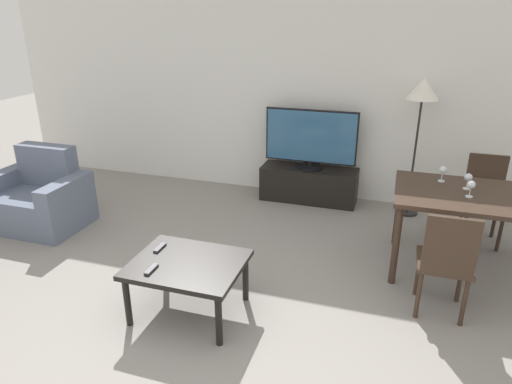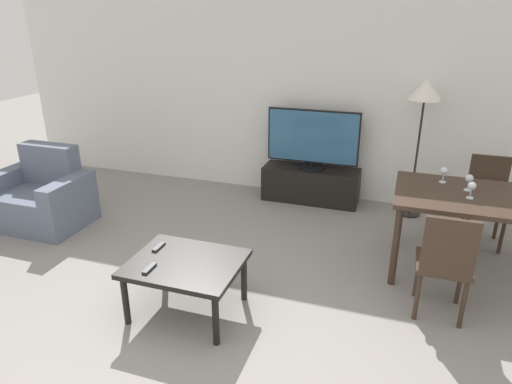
# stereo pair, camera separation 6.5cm
# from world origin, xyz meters

# --- Properties ---
(ground_plane) EXTENTS (18.00, 18.00, 0.00)m
(ground_plane) POSITION_xyz_m (0.00, 0.00, 0.00)
(ground_plane) COLOR gray
(wall_back) EXTENTS (8.00, 0.06, 2.70)m
(wall_back) POSITION_xyz_m (0.00, 3.50, 1.35)
(wall_back) COLOR white
(wall_back) RESTS_ON ground_plane
(armchair) EXTENTS (1.03, 0.74, 0.85)m
(armchair) POSITION_xyz_m (-2.47, 1.64, 0.30)
(armchair) COLOR slate
(armchair) RESTS_ON ground_plane
(tv_stand) EXTENTS (1.18, 0.39, 0.42)m
(tv_stand) POSITION_xyz_m (0.23, 3.23, 0.21)
(tv_stand) COLOR black
(tv_stand) RESTS_ON ground_plane
(tv) EXTENTS (1.11, 0.32, 0.72)m
(tv) POSITION_xyz_m (0.23, 3.23, 0.79)
(tv) COLOR black
(tv) RESTS_ON tv_stand
(coffee_table) EXTENTS (0.85, 0.69, 0.45)m
(coffee_table) POSITION_xyz_m (-0.20, 0.69, 0.39)
(coffee_table) COLOR black
(coffee_table) RESTS_ON ground_plane
(dining_table) EXTENTS (1.29, 0.89, 0.77)m
(dining_table) POSITION_xyz_m (1.90, 1.99, 0.68)
(dining_table) COLOR #38281E
(dining_table) RESTS_ON ground_plane
(dining_chair_near) EXTENTS (0.40, 0.40, 0.89)m
(dining_chair_near) POSITION_xyz_m (1.67, 1.23, 0.49)
(dining_chair_near) COLOR #38281E
(dining_chair_near) RESTS_ON ground_plane
(dining_chair_far) EXTENTS (0.40, 0.40, 0.89)m
(dining_chair_far) POSITION_xyz_m (2.12, 2.74, 0.49)
(dining_chair_far) COLOR #38281E
(dining_chair_far) RESTS_ON ground_plane
(floor_lamp) EXTENTS (0.34, 0.34, 1.57)m
(floor_lamp) POSITION_xyz_m (1.42, 3.19, 1.37)
(floor_lamp) COLOR black
(floor_lamp) RESTS_ON ground_plane
(remote_primary) EXTENTS (0.04, 0.15, 0.02)m
(remote_primary) POSITION_xyz_m (-0.50, 0.81, 0.46)
(remote_primary) COLOR #38383D
(remote_primary) RESTS_ON coffee_table
(remote_secondary) EXTENTS (0.04, 0.15, 0.02)m
(remote_secondary) POSITION_xyz_m (-0.40, 0.49, 0.46)
(remote_secondary) COLOR #38383D
(remote_secondary) RESTS_ON coffee_table
(wine_glass_left) EXTENTS (0.07, 0.07, 0.15)m
(wine_glass_left) POSITION_xyz_m (1.85, 2.08, 0.87)
(wine_glass_left) COLOR silver
(wine_glass_left) RESTS_ON dining_table
(wine_glass_center) EXTENTS (0.07, 0.07, 0.15)m
(wine_glass_center) POSITION_xyz_m (1.85, 1.89, 0.87)
(wine_glass_center) COLOR silver
(wine_glass_center) RESTS_ON dining_table
(wine_glass_right) EXTENTS (0.07, 0.07, 0.15)m
(wine_glass_right) POSITION_xyz_m (1.65, 2.22, 0.87)
(wine_glass_right) COLOR silver
(wine_glass_right) RESTS_ON dining_table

